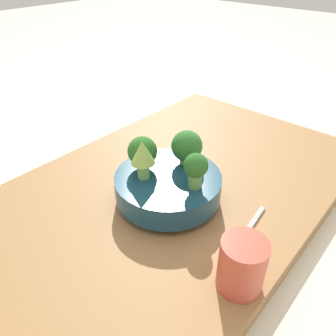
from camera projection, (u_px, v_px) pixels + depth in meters
The scene contains 9 objects.
ground_plane at pixel (155, 211), 0.77m from camera, with size 6.00×6.00×0.00m, color beige.
table at pixel (155, 204), 0.75m from camera, with size 1.12×0.62×0.04m.
bowl at pixel (168, 186), 0.71m from camera, with size 0.23×0.23×0.07m.
broccoli_floret_back at pixel (143, 151), 0.70m from camera, with size 0.06×0.06×0.08m.
broccoli_floret_right at pixel (187, 147), 0.72m from camera, with size 0.07×0.07×0.08m.
romanesco_piece_far at pixel (143, 155), 0.66m from camera, with size 0.05×0.05×0.09m.
broccoli_floret_front at pixel (196, 168), 0.64m from camera, with size 0.05×0.05×0.08m.
cup at pixel (242, 265), 0.53m from camera, with size 0.08×0.08×0.10m.
fork at pixel (246, 232), 0.65m from camera, with size 0.18×0.03×0.01m.
Camera 1 is at (-0.41, -0.40, 0.52)m, focal length 35.00 mm.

